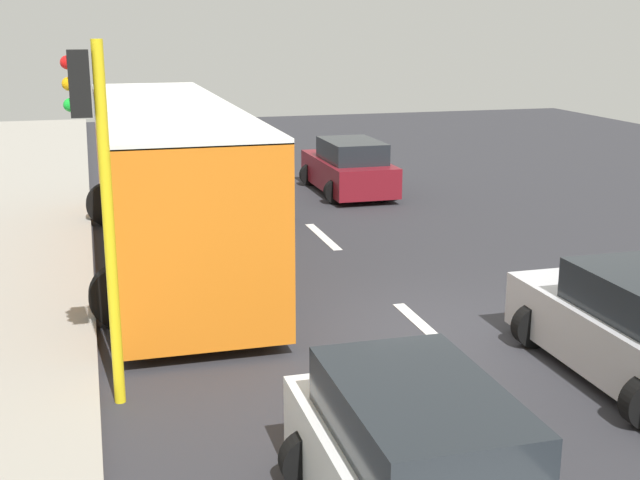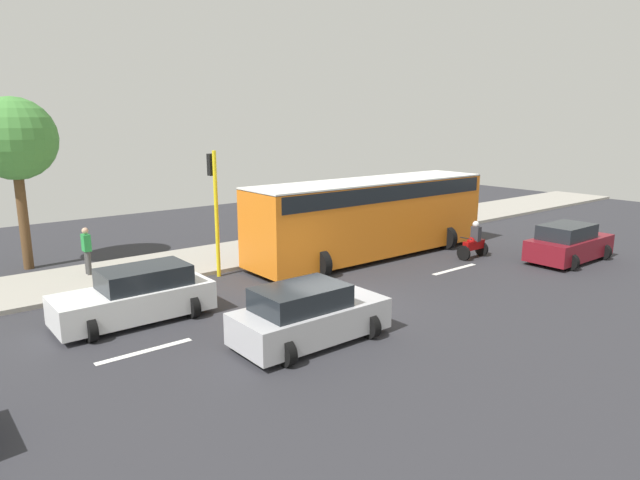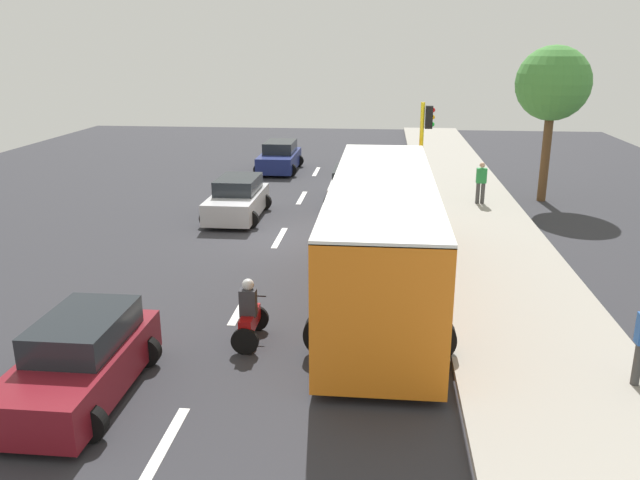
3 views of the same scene
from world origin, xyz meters
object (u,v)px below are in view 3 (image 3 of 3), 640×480
(motorcycle, at_px, (250,316))
(traffic_light_corner, at_px, (424,149))
(car_maroon, at_px, (81,361))
(street_tree_center, at_px, (553,85))
(car_dark_blue, at_px, (280,157))
(city_bus, at_px, (382,228))
(car_silver, at_px, (237,199))
(car_white, at_px, (352,186))
(pedestrian_by_tree, at_px, (481,181))

(motorcycle, height_order, traffic_light_corner, traffic_light_corner)
(car_maroon, xyz_separation_m, traffic_light_corner, (6.87, 11.92, 2.22))
(car_maroon, bearing_deg, street_tree_center, 54.35)
(car_maroon, distance_m, traffic_light_corner, 13.94)
(car_dark_blue, xyz_separation_m, city_bus, (5.43, -16.98, 1.14))
(street_tree_center, bearing_deg, city_bus, -120.35)
(car_silver, height_order, traffic_light_corner, traffic_light_corner)
(car_white, relative_size, street_tree_center, 0.67)
(city_bus, xyz_separation_m, traffic_light_corner, (1.36, 6.34, 1.08))
(car_dark_blue, distance_m, street_tree_center, 13.96)
(car_silver, relative_size, car_dark_blue, 0.97)
(car_silver, relative_size, city_bus, 0.37)
(pedestrian_by_tree, relative_size, traffic_light_corner, 0.38)
(car_white, height_order, car_dark_blue, same)
(car_maroon, relative_size, motorcycle, 2.59)
(motorcycle, bearing_deg, car_maroon, -136.73)
(city_bus, distance_m, street_tree_center, 13.62)
(car_white, bearing_deg, car_dark_blue, 121.66)
(car_maroon, xyz_separation_m, city_bus, (5.52, 5.59, 1.14))
(city_bus, xyz_separation_m, motorcycle, (-2.85, -3.07, -1.20))
(car_dark_blue, bearing_deg, pedestrian_by_tree, -36.40)
(city_bus, relative_size, pedestrian_by_tree, 6.51)
(car_maroon, xyz_separation_m, car_silver, (0.00, 13.03, 0.00))
(car_maroon, bearing_deg, car_white, 75.10)
(car_maroon, height_order, city_bus, city_bus)
(car_white, xyz_separation_m, pedestrian_by_tree, (5.24, -0.21, 0.35))
(traffic_light_corner, distance_m, street_tree_center, 7.66)
(car_white, distance_m, car_silver, 5.08)
(car_maroon, relative_size, car_dark_blue, 0.96)
(car_white, distance_m, traffic_light_corner, 5.24)
(city_bus, distance_m, pedestrian_by_tree, 10.85)
(car_white, height_order, motorcycle, motorcycle)
(traffic_light_corner, height_order, street_tree_center, street_tree_center)
(city_bus, xyz_separation_m, street_tree_center, (6.72, 11.47, 2.97))
(pedestrian_by_tree, height_order, street_tree_center, street_tree_center)
(car_maroon, xyz_separation_m, pedestrian_by_tree, (9.46, 15.66, 0.35))
(car_white, bearing_deg, car_maroon, -104.90)
(car_white, distance_m, city_bus, 10.42)
(pedestrian_by_tree, bearing_deg, street_tree_center, 26.77)
(car_maroon, distance_m, motorcycle, 3.67)
(pedestrian_by_tree, distance_m, traffic_light_corner, 4.92)
(car_white, xyz_separation_m, street_tree_center, (8.01, 1.19, 4.10))
(car_dark_blue, relative_size, traffic_light_corner, 0.92)
(car_silver, height_order, motorcycle, motorcycle)
(car_maroon, bearing_deg, car_dark_blue, 89.78)
(car_dark_blue, xyz_separation_m, traffic_light_corner, (6.79, -10.65, 2.22))
(city_bus, distance_m, traffic_light_corner, 6.57)
(motorcycle, bearing_deg, street_tree_center, 56.67)
(car_dark_blue, relative_size, city_bus, 0.38)
(city_bus, bearing_deg, car_white, 97.19)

